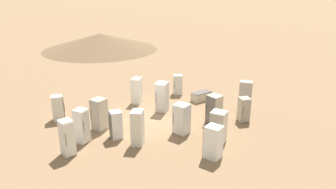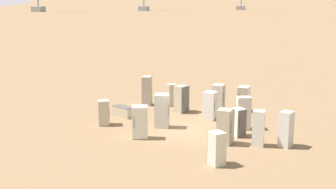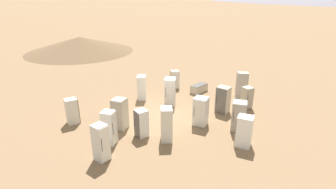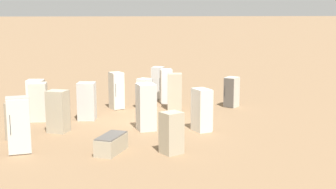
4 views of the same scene
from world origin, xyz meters
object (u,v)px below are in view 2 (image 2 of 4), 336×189
object	(u,v)px
discarded_fridge_0	(140,122)
discarded_fridge_15	(259,128)
discarded_fridge_2	(172,95)
discarded_fridge_9	(104,113)
discarded_fridge_10	(243,113)
discarded_fridge_4	(239,122)
discarded_fridge_12	(217,148)
discarded_fridge_3	(124,111)
discarded_fridge_6	(147,91)
discarded_fridge_1	(219,98)
discarded_fridge_11	(244,99)
discarded_fridge_13	(225,127)
discarded_fridge_5	(286,129)
discarded_fridge_14	(182,99)
discarded_fridge_7	(210,105)
discarded_fridge_8	(162,111)

from	to	relation	value
discarded_fridge_0	discarded_fridge_15	world-z (taller)	discarded_fridge_15
discarded_fridge_2	discarded_fridge_9	distance (m)	6.00
discarded_fridge_10	discarded_fridge_15	size ratio (longest dim) A/B	1.01
discarded_fridge_4	discarded_fridge_15	distance (m)	1.72
discarded_fridge_2	discarded_fridge_12	xyz separation A→B (m)	(-4.78, 9.81, 0.04)
discarded_fridge_0	discarded_fridge_3	bearing A→B (deg)	-73.84
discarded_fridge_3	discarded_fridge_9	distance (m)	2.10
discarded_fridge_6	discarded_fridge_10	distance (m)	7.80
discarded_fridge_1	discarded_fridge_9	xyz separation A→B (m)	(5.75, 4.94, -0.13)
discarded_fridge_10	discarded_fridge_3	bearing A→B (deg)	66.80
discarded_fridge_6	discarded_fridge_9	distance (m)	5.18
discarded_fridge_11	discarded_fridge_13	distance (m)	6.64
discarded_fridge_5	discarded_fridge_12	bearing A→B (deg)	-106.97
discarded_fridge_0	discarded_fridge_15	distance (m)	6.04
discarded_fridge_0	discarded_fridge_14	distance (m)	5.75
discarded_fridge_6	discarded_fridge_13	xyz separation A→B (m)	(-6.31, 6.52, -0.08)
discarded_fridge_2	discarded_fridge_7	world-z (taller)	discarded_fridge_7
discarded_fridge_14	discarded_fridge_2	bearing A→B (deg)	-119.93
discarded_fridge_3	discarded_fridge_13	xyz separation A→B (m)	(-6.78, 3.43, 0.59)
discarded_fridge_10	discarded_fridge_11	bearing A→B (deg)	-11.63
discarded_fridge_4	discarded_fridge_3	bearing A→B (deg)	-64.08
discarded_fridge_4	discarded_fridge_8	xyz separation A→B (m)	(4.34, -0.45, 0.20)
discarded_fridge_5	discarded_fridge_14	bearing A→B (deg)	166.22
discarded_fridge_5	discarded_fridge_2	bearing A→B (deg)	163.04
discarded_fridge_7	discarded_fridge_3	bearing A→B (deg)	-70.29
discarded_fridge_0	discarded_fridge_13	distance (m)	4.41
discarded_fridge_6	discarded_fridge_10	xyz separation A→B (m)	(-6.87, 3.70, -0.06)
discarded_fridge_5	discarded_fridge_8	size ratio (longest dim) A/B	0.94
discarded_fridge_5	discarded_fridge_11	bearing A→B (deg)	137.82
discarded_fridge_14	discarded_fridge_15	xyz separation A→B (m)	(-5.26, 5.22, 0.06)
discarded_fridge_0	discarded_fridge_1	xyz separation A→B (m)	(-2.95, -6.68, -0.02)
discarded_fridge_4	discarded_fridge_5	size ratio (longest dim) A/B	0.84
discarded_fridge_12	discarded_fridge_8	bearing A→B (deg)	83.69
discarded_fridge_3	discarded_fridge_5	distance (m)	10.20
discarded_fridge_2	discarded_fridge_11	xyz separation A→B (m)	(-4.78, 0.23, 0.08)
discarded_fridge_0	discarded_fridge_7	xyz separation A→B (m)	(-2.82, -4.58, -0.03)
discarded_fridge_0	discarded_fridge_5	xyz separation A→B (m)	(-7.34, -0.73, 0.03)
discarded_fridge_5	discarded_fridge_10	bearing A→B (deg)	158.05
discarded_fridge_6	discarded_fridge_9	world-z (taller)	discarded_fridge_6
discarded_fridge_1	discarded_fridge_13	xyz separation A→B (m)	(-1.46, 6.36, 0.05)
discarded_fridge_6	discarded_fridge_15	world-z (taller)	discarded_fridge_6
discarded_fridge_14	discarded_fridge_10	bearing A→B (deg)	83.48
discarded_fridge_9	discarded_fridge_14	bearing A→B (deg)	111.46
discarded_fridge_4	discarded_fridge_14	world-z (taller)	discarded_fridge_14
discarded_fridge_6	discarded_fridge_10	world-z (taller)	discarded_fridge_6
discarded_fridge_10	discarded_fridge_8	bearing A→B (deg)	83.51
discarded_fridge_4	discarded_fridge_9	world-z (taller)	discarded_fridge_4
discarded_fridge_1	discarded_fridge_13	distance (m)	6.53
discarded_fridge_2	discarded_fridge_11	size ratio (longest dim) A/B	0.90
discarded_fridge_3	discarded_fridge_2	bearing A→B (deg)	176.16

